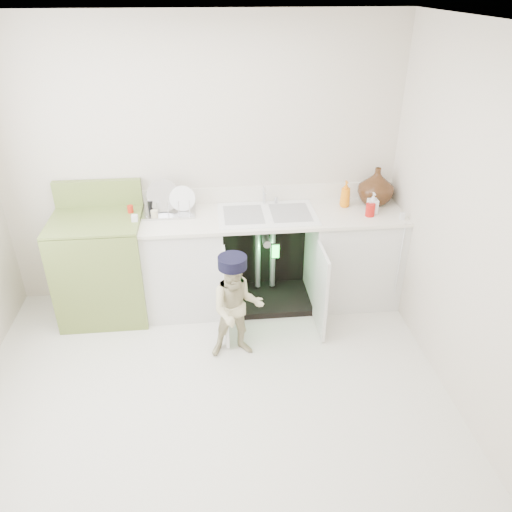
{
  "coord_description": "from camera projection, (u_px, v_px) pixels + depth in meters",
  "views": [
    {
      "loc": [
        0.05,
        -2.72,
        2.71
      ],
      "look_at": [
        0.4,
        0.7,
        0.77
      ],
      "focal_mm": 35.0,
      "sensor_mm": 36.0,
      "label": 1
    }
  ],
  "objects": [
    {
      "name": "counter_run",
      "position": [
        270.0,
        256.0,
        4.55
      ],
      "size": [
        2.44,
        1.02,
        1.24
      ],
      "color": "silver",
      "rests_on": "ground"
    },
    {
      "name": "ground",
      "position": [
        212.0,
        396.0,
        3.68
      ],
      "size": [
        3.5,
        3.5,
        0.0
      ],
      "primitive_type": "plane",
      "color": "beige",
      "rests_on": "ground"
    },
    {
      "name": "room_shell",
      "position": [
        203.0,
        247.0,
        3.07
      ],
      "size": [
        6.0,
        5.5,
        1.26
      ],
      "color": "beige",
      "rests_on": "ground"
    },
    {
      "name": "repair_worker",
      "position": [
        237.0,
        307.0,
        3.89
      ],
      "size": [
        0.61,
        0.57,
        0.9
      ],
      "rotation": [
        0.0,
        0.0,
        0.04
      ],
      "color": "beige",
      "rests_on": "ground"
    },
    {
      "name": "avocado_stove",
      "position": [
        103.0,
        265.0,
        4.39
      ],
      "size": [
        0.75,
        0.65,
        1.17
      ],
      "color": "olive",
      "rests_on": "ground"
    }
  ]
}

